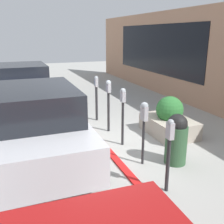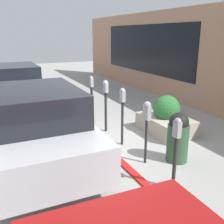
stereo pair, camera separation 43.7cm
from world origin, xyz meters
name	(u,v)px [view 2 (the right image)]	position (x,y,z in m)	size (l,w,h in m)	color
ground_plane	(108,147)	(0.00, 0.00, 0.00)	(40.00, 40.00, 0.00)	#999993
curb_strip	(105,147)	(0.00, 0.08, 0.02)	(24.50, 0.16, 0.04)	red
parking_meter_nearest	(176,144)	(-2.16, -0.32, 0.89)	(0.14, 0.12, 1.36)	#232326
parking_meter_second	(147,117)	(-1.09, -0.40, 1.05)	(0.19, 0.16, 1.39)	#232326
parking_meter_middle	(122,107)	(0.01, -0.40, 0.99)	(0.15, 0.13, 1.47)	#232326
parking_meter_fourth	(106,96)	(1.06, -0.41, 1.04)	(0.19, 0.16, 1.50)	#232326
parking_meter_farthest	(92,93)	(2.14, -0.40, 0.90)	(0.15, 0.13, 1.46)	#232326
planter_box	(166,119)	(0.23, -1.90, 0.40)	(1.57, 1.06, 1.09)	#A39989
parked_car_middle	(38,125)	(-0.06, 1.66, 0.85)	(4.36, 1.89, 1.68)	#B7B7BC
parked_car_rear	(14,85)	(5.19, 1.65, 0.83)	(4.24, 2.03, 1.60)	navy
trash_bin	(178,137)	(-1.31, -1.08, 0.56)	(0.47, 0.47, 1.12)	#2D5133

